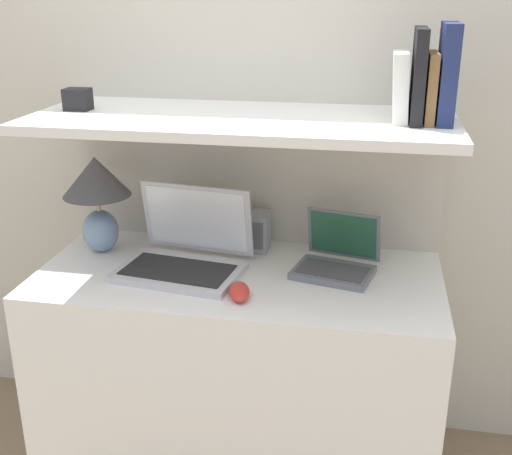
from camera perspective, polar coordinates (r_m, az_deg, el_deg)
wall_back at (r=2.12m, az=0.24°, el=12.00°), size 6.00×0.05×2.40m
desk at (r=2.11m, az=-1.52°, el=-12.89°), size 1.22×0.56×0.71m
back_riser at (r=2.26m, az=0.02°, el=-4.10°), size 1.22×0.04×1.14m
shelf at (r=1.86m, az=-1.31°, el=9.47°), size 1.22×0.51×0.03m
table_lamp at (r=2.09m, az=-13.95°, el=3.26°), size 0.21×0.21×0.32m
laptop_large at (r=1.96m, az=-6.32°, el=-2.34°), size 0.40×0.33×0.24m
laptop_small at (r=1.95m, az=7.16°, el=-2.85°), size 0.27×0.25×0.18m
computer_mouse at (r=1.79m, az=-1.50°, el=-5.71°), size 0.08×0.12×0.04m
router_box at (r=2.09m, az=-0.34°, el=-0.30°), size 0.11×0.09×0.13m
book_navy at (r=1.81m, az=16.63°, el=12.95°), size 0.04×0.16×0.26m
book_brown at (r=1.81m, az=15.24°, el=11.89°), size 0.03×0.16×0.19m
book_black at (r=1.80m, az=14.23°, el=12.94°), size 0.03×0.18×0.25m
book_white at (r=1.81m, az=12.71°, el=12.07°), size 0.05×0.14×0.19m
shelf_gadget at (r=2.01m, az=-15.57°, el=10.92°), size 0.07×0.06×0.06m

